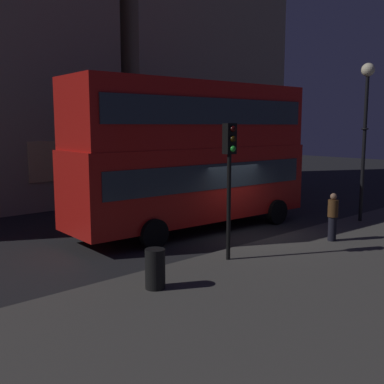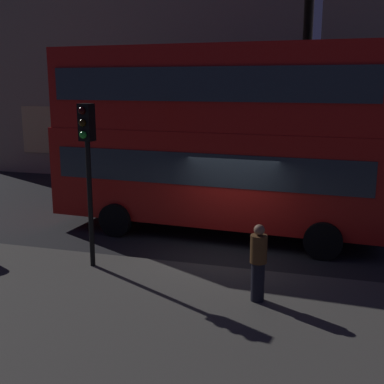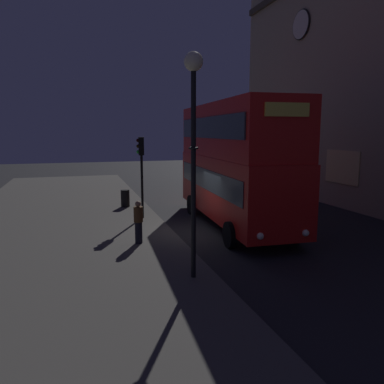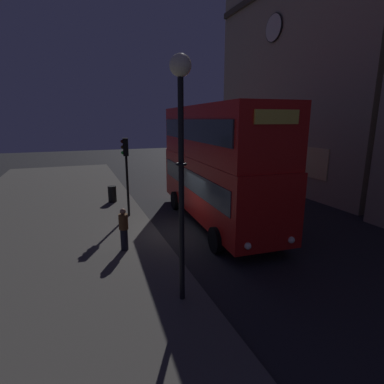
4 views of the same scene
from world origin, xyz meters
name	(u,v)px [view 1 (image 1 of 4)]	position (x,y,z in m)	size (l,w,h in m)	color
ground_plane	(248,236)	(0.00, 0.00, 0.00)	(80.00, 80.00, 0.00)	#232326
building_plain_facade	(181,48)	(7.87, 12.63, 8.91)	(12.10, 7.73, 17.82)	tan
double_decker_bus	(193,150)	(-0.78, 2.08, 3.03)	(9.96, 3.31, 5.47)	red
traffic_light_near_kerb	(230,163)	(-2.91, -1.77, 2.92)	(0.35, 0.38, 3.88)	black
traffic_light_far_side	(294,147)	(9.33, 4.69, 2.75)	(0.37, 0.39, 3.82)	black
street_lamp	(366,107)	(5.00, -1.66, 4.67)	(0.52, 0.52, 6.21)	black
pedestrian	(333,216)	(1.23, -2.62, 0.95)	(0.34, 0.34, 1.61)	black
litter_bin	(155,269)	(-5.92, -2.21, 0.60)	(0.48, 0.48, 0.95)	black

